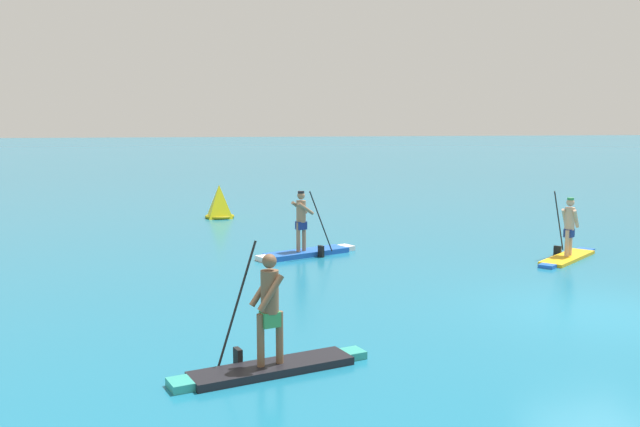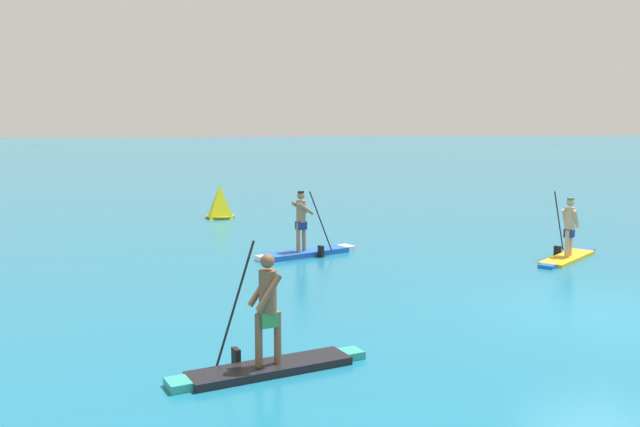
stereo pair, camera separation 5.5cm
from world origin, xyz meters
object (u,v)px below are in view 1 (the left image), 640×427
at_px(paddleboarder_near_left, 270,347).
at_px(paddleboarder_far_right, 568,245).
at_px(race_marker_buoy, 219,203).
at_px(paddleboarder_mid_center, 306,244).

distance_m(paddleboarder_near_left, paddleboarder_far_right, 11.36).
xyz_separation_m(paddleboarder_far_right, race_marker_buoy, (-7.67, 11.14, 0.21)).
xyz_separation_m(paddleboarder_mid_center, paddleboarder_far_right, (6.62, -2.60, 0.04)).
distance_m(paddleboarder_near_left, paddleboarder_mid_center, 9.12).
xyz_separation_m(paddleboarder_near_left, race_marker_buoy, (1.97, 17.14, 0.21)).
height_order(paddleboarder_near_left, race_marker_buoy, paddleboarder_near_left).
xyz_separation_m(paddleboarder_near_left, paddleboarder_far_right, (9.65, 6.00, -0.00)).
bearing_deg(race_marker_buoy, paddleboarder_near_left, -96.57).
relative_size(paddleboarder_near_left, paddleboarder_mid_center, 1.00).
distance_m(paddleboarder_mid_center, paddleboarder_far_right, 7.11).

